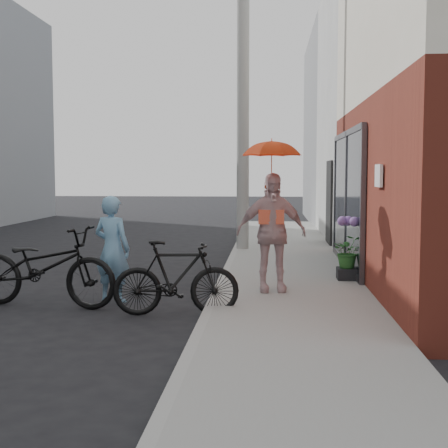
# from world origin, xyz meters

# --- Properties ---
(ground) EXTENTS (80.00, 80.00, 0.00)m
(ground) POSITION_xyz_m (0.00, 0.00, 0.00)
(ground) COLOR black
(ground) RESTS_ON ground
(sidewalk) EXTENTS (2.20, 24.00, 0.12)m
(sidewalk) POSITION_xyz_m (2.10, 2.00, 0.06)
(sidewalk) COLOR gray
(sidewalk) RESTS_ON ground
(curb) EXTENTS (0.12, 24.00, 0.12)m
(curb) POSITION_xyz_m (0.94, 2.00, 0.06)
(curb) COLOR #9E9E99
(curb) RESTS_ON ground
(east_building_far) EXTENTS (8.00, 8.00, 7.00)m
(east_building_far) POSITION_xyz_m (7.20, 16.00, 3.50)
(east_building_far) COLOR gray
(east_building_far) RESTS_ON ground
(utility_pole) EXTENTS (0.28, 0.28, 7.00)m
(utility_pole) POSITION_xyz_m (1.10, 6.00, 3.50)
(utility_pole) COLOR #9E9E99
(utility_pole) RESTS_ON ground
(officer) EXTENTS (0.65, 0.52, 1.53)m
(officer) POSITION_xyz_m (-0.53, 0.51, 0.77)
(officer) COLOR #70A3C7
(officer) RESTS_ON ground
(bike_left) EXTENTS (2.23, 1.08, 1.12)m
(bike_left) POSITION_xyz_m (-1.39, 0.11, 0.56)
(bike_left) COLOR black
(bike_left) RESTS_ON ground
(bike_right) EXTENTS (1.68, 0.65, 0.99)m
(bike_right) POSITION_xyz_m (0.51, -0.27, 0.49)
(bike_right) COLOR black
(bike_right) RESTS_ON ground
(kimono_woman) EXTENTS (1.07, 0.56, 1.74)m
(kimono_woman) POSITION_xyz_m (1.74, 0.88, 0.99)
(kimono_woman) COLOR beige
(kimono_woman) RESTS_ON sidewalk
(parasol) EXTENTS (0.85, 0.85, 0.75)m
(parasol) POSITION_xyz_m (1.74, 0.88, 2.23)
(parasol) COLOR #E0481A
(parasol) RESTS_ON kimono_woman
(planter) EXTENTS (0.36, 0.36, 0.19)m
(planter) POSITION_xyz_m (3.00, 1.97, 0.21)
(planter) COLOR black
(planter) RESTS_ON sidewalk
(potted_plant) EXTENTS (0.49, 0.43, 0.55)m
(potted_plant) POSITION_xyz_m (3.00, 1.97, 0.58)
(potted_plant) COLOR #286127
(potted_plant) RESTS_ON planter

